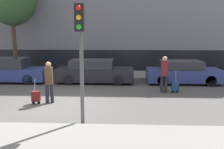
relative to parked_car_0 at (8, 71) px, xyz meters
The scene contains 12 objects.
ground_plane 6.11m from the parked_car_0, 47.58° to the right, with size 80.00×80.00×0.00m, color #565451.
sidewalk_near 9.22m from the parked_car_0, 63.54° to the right, with size 28.00×2.50×0.12m.
sidewalk_far 4.85m from the parked_car_0, 31.56° to the left, with size 28.00×3.00×0.12m.
parked_car_0 is the anchor object (origin of this frame).
parked_car_1 5.13m from the parked_car_0, ahead, with size 4.50×1.87×1.34m.
parked_car_2 10.27m from the parked_car_0, ahead, with size 4.20×1.81×1.32m.
pedestrian_left 5.77m from the parked_car_0, 48.96° to the right, with size 0.34×0.34×1.74m.
trolley_left 5.59m from the parked_car_0, 54.21° to the right, with size 0.34×0.29×1.08m.
pedestrian_right 9.12m from the parked_car_0, 14.23° to the right, with size 0.35×0.34×1.79m.
trolley_right 9.66m from the parked_car_0, 13.46° to the right, with size 0.34×0.29×1.10m.
traffic_light 9.05m from the parked_car_0, 50.88° to the right, with size 0.28×0.47×3.75m.
parked_bicycle 5.99m from the parked_car_0, 26.68° to the left, with size 1.77×0.06×0.96m.
Camera 1 is at (2.78, -9.83, 2.92)m, focal length 40.00 mm.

